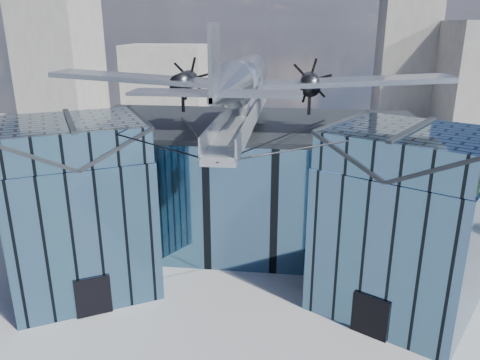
# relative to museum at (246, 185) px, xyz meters

# --- Properties ---
(ground_plane) EXTENTS (120.00, 120.00, 0.00)m
(ground_plane) POSITION_rel_museum_xyz_m (-0.00, -5.82, -5.54)
(ground_plane) COLOR gray
(museum) EXTENTS (32.88, 24.50, 17.60)m
(museum) POSITION_rel_museum_xyz_m (0.00, 0.00, 0.00)
(museum) COLOR #406583
(museum) RESTS_ON ground
(bg_towers) EXTENTS (77.00, 24.50, 26.00)m
(bg_towers) POSITION_rel_museum_xyz_m (1.45, 44.67, 4.47)
(bg_towers) COLOR gray
(bg_towers) RESTS_ON ground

